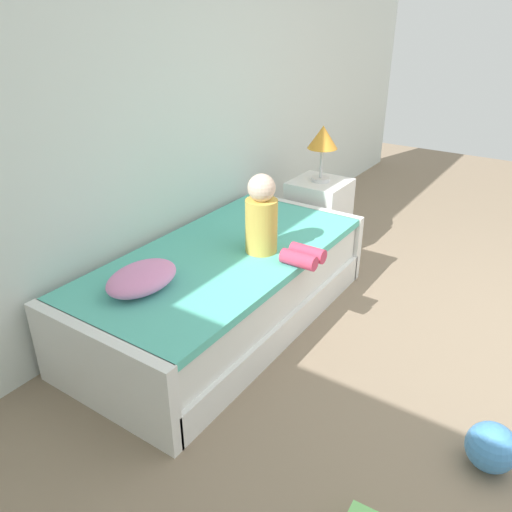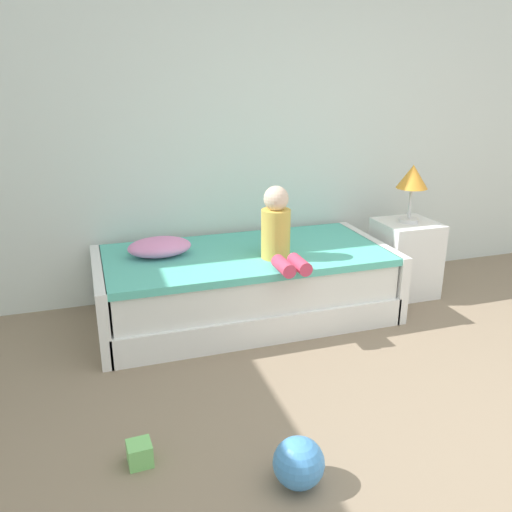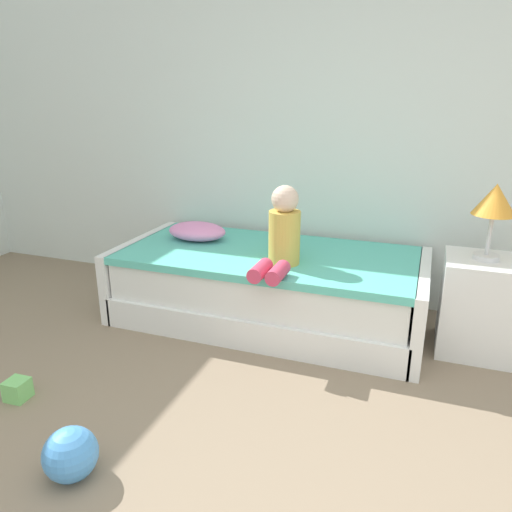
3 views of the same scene
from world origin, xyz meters
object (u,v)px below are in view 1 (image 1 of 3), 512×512
at_px(bed, 224,288).
at_px(pillow, 142,278).
at_px(nightstand, 318,215).
at_px(child_figure, 268,222).
at_px(table_lamp, 323,140).
at_px(toy_ball, 491,447).

distance_m(bed, pillow, 0.68).
xyz_separation_m(bed, nightstand, (1.35, 0.02, 0.05)).
bearing_deg(nightstand, bed, -179.13).
bearing_deg(pillow, nightstand, -2.34).
height_order(child_figure, pillow, child_figure).
bearing_deg(bed, child_figure, -54.25).
distance_m(bed, nightstand, 1.35).
xyz_separation_m(nightstand, pillow, (-1.94, 0.08, 0.26)).
xyz_separation_m(table_lamp, child_figure, (-1.19, -0.25, -0.23)).
height_order(table_lamp, toy_ball, table_lamp).
bearing_deg(toy_ball, bed, 80.61).
relative_size(nightstand, child_figure, 1.18).
bearing_deg(bed, toy_ball, -99.39).
xyz_separation_m(table_lamp, toy_ball, (-1.63, -1.74, -0.82)).
relative_size(nightstand, toy_ball, 2.63).
bearing_deg(pillow, table_lamp, -2.34).
xyz_separation_m(bed, toy_ball, (-0.28, -1.72, -0.13)).
distance_m(table_lamp, toy_ball, 2.52).
height_order(bed, child_figure, child_figure).
distance_m(nightstand, pillow, 1.96).
bearing_deg(table_lamp, bed, -179.13).
relative_size(bed, nightstand, 3.52).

